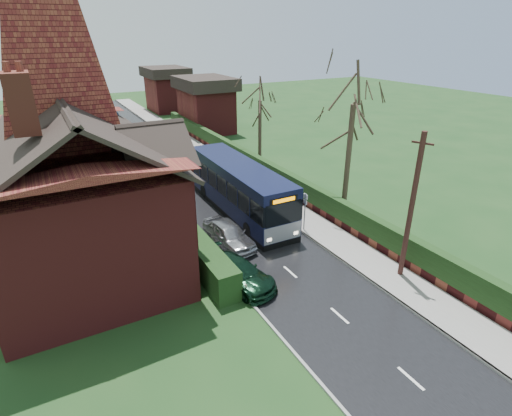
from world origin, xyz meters
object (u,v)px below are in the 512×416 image
bus (240,189)px  car_green (237,272)px  telegraph_pole (411,208)px  car_silver (229,234)px  bus_stop_sign (305,207)px  brick_house (81,183)px

bus → car_green: 8.72m
bus → telegraph_pole: bearing=-71.1°
car_silver → car_green: car_silver is taller
bus_stop_sign → brick_house: bearing=169.3°
car_silver → bus_stop_sign: (4.91, -0.69, 0.97)m
bus → car_green: size_ratio=2.53×
car_silver → car_green: (-1.33, -3.77, -0.07)m
bus → brick_house: bearing=-171.7°
bus → car_silver: size_ratio=2.70×
brick_house → car_silver: bearing=-19.7°
car_green → brick_house: bearing=115.3°
brick_house → bus_stop_sign: brick_house is taller
car_silver → bus_stop_sign: bus_stop_sign is taller
brick_house → car_green: size_ratio=3.22×
car_silver → bus_stop_sign: bearing=-12.6°
car_silver → bus_stop_sign: 5.05m
car_silver → car_green: bearing=-114.1°
brick_house → car_green: (5.83, -6.33, -3.72)m
bus_stop_sign → telegraph_pole: telegraph_pole is taller
bus → telegraph_pole: (3.68, -11.11, 2.11)m
car_silver → bus_stop_sign: size_ratio=1.65×
car_silver → telegraph_pole: bearing=-53.2°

